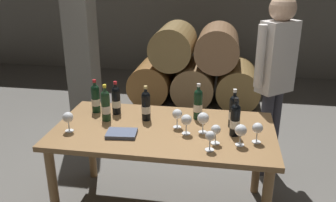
{
  "coord_description": "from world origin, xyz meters",
  "views": [
    {
      "loc": [
        0.45,
        -2.48,
        1.96
      ],
      "look_at": [
        0.0,
        0.2,
        0.91
      ],
      "focal_mm": 38.42,
      "sensor_mm": 36.0,
      "label": 1
    }
  ],
  "objects_px": {
    "wine_bottle_0": "(198,104)",
    "sommelier_presenting": "(276,71)",
    "dining_table": "(164,139)",
    "wine_bottle_5": "(235,119)",
    "wine_bottle_6": "(116,100)",
    "wine_glass_3": "(241,131)",
    "wine_glass_7": "(210,137)",
    "wine_glass_2": "(177,115)",
    "wine_bottle_3": "(234,111)",
    "wine_bottle_2": "(106,105)",
    "wine_bottle_1": "(146,105)",
    "wine_glass_4": "(68,118)",
    "wine_glass_6": "(258,129)",
    "wine_glass_1": "(216,130)",
    "tasting_notebook": "(122,134)",
    "wine_glass_5": "(203,119)",
    "wine_bottle_4": "(96,98)",
    "wine_glass_0": "(186,120)"
  },
  "relations": [
    {
      "from": "wine_bottle_5",
      "to": "wine_glass_1",
      "type": "height_order",
      "value": "wine_bottle_5"
    },
    {
      "from": "dining_table",
      "to": "wine_bottle_5",
      "type": "height_order",
      "value": "wine_bottle_5"
    },
    {
      "from": "wine_bottle_6",
      "to": "wine_glass_1",
      "type": "xyz_separation_m",
      "value": [
        0.85,
        -0.41,
        -0.02
      ]
    },
    {
      "from": "wine_bottle_2",
      "to": "wine_glass_7",
      "type": "xyz_separation_m",
      "value": [
        0.86,
        -0.37,
        -0.03
      ]
    },
    {
      "from": "wine_bottle_0",
      "to": "wine_bottle_3",
      "type": "distance_m",
      "value": 0.31
    },
    {
      "from": "wine_glass_6",
      "to": "wine_bottle_0",
      "type": "bearing_deg",
      "value": 141.89
    },
    {
      "from": "wine_glass_2",
      "to": "wine_glass_4",
      "type": "height_order",
      "value": "wine_glass_4"
    },
    {
      "from": "wine_bottle_0",
      "to": "tasting_notebook",
      "type": "xyz_separation_m",
      "value": [
        -0.53,
        -0.41,
        -0.12
      ]
    },
    {
      "from": "wine_bottle_2",
      "to": "wine_bottle_5",
      "type": "xyz_separation_m",
      "value": [
        1.02,
        -0.1,
        -0.0
      ]
    },
    {
      "from": "dining_table",
      "to": "wine_bottle_6",
      "type": "xyz_separation_m",
      "value": [
        -0.45,
        0.22,
        0.22
      ]
    },
    {
      "from": "wine_glass_5",
      "to": "wine_glass_7",
      "type": "height_order",
      "value": "wine_glass_5"
    },
    {
      "from": "wine_bottle_2",
      "to": "wine_bottle_4",
      "type": "distance_m",
      "value": 0.21
    },
    {
      "from": "wine_bottle_0",
      "to": "sommelier_presenting",
      "type": "relative_size",
      "value": 0.17
    },
    {
      "from": "wine_bottle_3",
      "to": "tasting_notebook",
      "type": "relative_size",
      "value": 1.41
    },
    {
      "from": "wine_bottle_6",
      "to": "wine_glass_2",
      "type": "bearing_deg",
      "value": -19.11
    },
    {
      "from": "wine_glass_7",
      "to": "tasting_notebook",
      "type": "bearing_deg",
      "value": 169.65
    },
    {
      "from": "wine_glass_7",
      "to": "wine_bottle_3",
      "type": "bearing_deg",
      "value": 69.13
    },
    {
      "from": "wine_bottle_0",
      "to": "sommelier_presenting",
      "type": "bearing_deg",
      "value": 38.33
    },
    {
      "from": "wine_bottle_4",
      "to": "wine_glass_7",
      "type": "relative_size",
      "value": 2.01
    },
    {
      "from": "dining_table",
      "to": "wine_bottle_6",
      "type": "distance_m",
      "value": 0.54
    },
    {
      "from": "wine_bottle_5",
      "to": "wine_bottle_1",
      "type": "bearing_deg",
      "value": 166.75
    },
    {
      "from": "wine_bottle_6",
      "to": "wine_glass_3",
      "type": "height_order",
      "value": "wine_bottle_6"
    },
    {
      "from": "wine_glass_4",
      "to": "wine_bottle_6",
      "type": "bearing_deg",
      "value": 56.83
    },
    {
      "from": "tasting_notebook",
      "to": "wine_glass_7",
      "type": "bearing_deg",
      "value": -16.27
    },
    {
      "from": "wine_bottle_6",
      "to": "wine_glass_3",
      "type": "relative_size",
      "value": 1.82
    },
    {
      "from": "tasting_notebook",
      "to": "wine_bottle_2",
      "type": "bearing_deg",
      "value": 123.14
    },
    {
      "from": "wine_glass_0",
      "to": "wine_glass_5",
      "type": "xyz_separation_m",
      "value": [
        0.12,
        0.04,
        0.0
      ]
    },
    {
      "from": "wine_glass_1",
      "to": "wine_glass_4",
      "type": "relative_size",
      "value": 0.93
    },
    {
      "from": "wine_glass_7",
      "to": "wine_glass_2",
      "type": "bearing_deg",
      "value": 129.81
    },
    {
      "from": "wine_bottle_3",
      "to": "wine_bottle_4",
      "type": "distance_m",
      "value": 1.16
    },
    {
      "from": "wine_bottle_1",
      "to": "wine_bottle_2",
      "type": "bearing_deg",
      "value": -168.81
    },
    {
      "from": "dining_table",
      "to": "wine_bottle_5",
      "type": "distance_m",
      "value": 0.58
    },
    {
      "from": "wine_glass_4",
      "to": "wine_glass_5",
      "type": "bearing_deg",
      "value": 8.18
    },
    {
      "from": "wine_bottle_2",
      "to": "wine_bottle_6",
      "type": "distance_m",
      "value": 0.15
    },
    {
      "from": "wine_bottle_3",
      "to": "wine_glass_4",
      "type": "relative_size",
      "value": 2.0
    },
    {
      "from": "wine_bottle_2",
      "to": "wine_glass_0",
      "type": "relative_size",
      "value": 1.97
    },
    {
      "from": "wine_bottle_4",
      "to": "wine_glass_3",
      "type": "bearing_deg",
      "value": -18.95
    },
    {
      "from": "wine_bottle_3",
      "to": "wine_glass_4",
      "type": "bearing_deg",
      "value": -166.91
    },
    {
      "from": "wine_glass_7",
      "to": "wine_bottle_5",
      "type": "bearing_deg",
      "value": 57.59
    },
    {
      "from": "wine_bottle_1",
      "to": "wine_bottle_4",
      "type": "height_order",
      "value": "wine_bottle_1"
    },
    {
      "from": "wine_glass_0",
      "to": "wine_glass_4",
      "type": "distance_m",
      "value": 0.89
    },
    {
      "from": "wine_bottle_4",
      "to": "wine_glass_6",
      "type": "height_order",
      "value": "wine_bottle_4"
    },
    {
      "from": "wine_bottle_2",
      "to": "wine_glass_7",
      "type": "height_order",
      "value": "wine_bottle_2"
    },
    {
      "from": "wine_bottle_3",
      "to": "wine_glass_7",
      "type": "xyz_separation_m",
      "value": [
        -0.16,
        -0.41,
        -0.03
      ]
    },
    {
      "from": "wine_glass_4",
      "to": "wine_bottle_1",
      "type": "bearing_deg",
      "value": 29.8
    },
    {
      "from": "wine_bottle_0",
      "to": "dining_table",
      "type": "bearing_deg",
      "value": -135.82
    },
    {
      "from": "wine_bottle_0",
      "to": "wine_glass_3",
      "type": "bearing_deg",
      "value": -51.42
    },
    {
      "from": "wine_bottle_0",
      "to": "wine_bottle_3",
      "type": "bearing_deg",
      "value": -22.46
    },
    {
      "from": "dining_table",
      "to": "wine_glass_4",
      "type": "relative_size",
      "value": 10.94
    },
    {
      "from": "wine_bottle_1",
      "to": "wine_bottle_5",
      "type": "relative_size",
      "value": 0.99
    }
  ]
}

